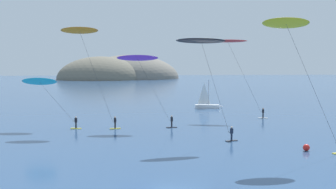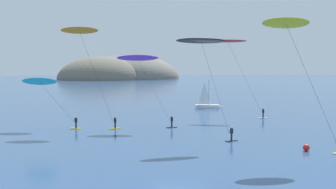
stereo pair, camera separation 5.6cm
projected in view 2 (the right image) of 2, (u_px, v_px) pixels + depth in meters
The scene contains 9 objects.
headland_island at pixel (119, 79), 250.25m from camera, with size 71.69×62.06×28.69m.
sailboat_near at pixel (209, 105), 84.46m from camera, with size 5.97×2.32×5.70m.
kitesurfer_purple at pixel (140, 62), 58.11m from camera, with size 8.39×2.00×10.20m.
kitesurfer_red at pixel (230, 46), 68.92m from camera, with size 9.63×3.58×12.93m.
kitesurfer_black at pixel (204, 49), 46.87m from camera, with size 7.51×2.02×11.83m.
kitesurfer_cyan at pixel (42, 85), 57.66m from camera, with size 8.23×2.51×7.09m.
kitesurfer_orange at pixel (82, 38), 56.71m from camera, with size 8.01×1.89×13.91m.
kitesurfer_yellow at pixel (290, 33), 40.23m from camera, with size 9.00×1.53×13.34m.
marker_buoy at pixel (306, 148), 43.03m from camera, with size 0.70×0.70×0.70m, color red.
Camera 2 is at (-3.63, -28.22, 8.90)m, focal length 45.00 mm.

